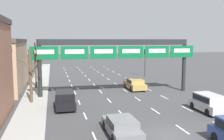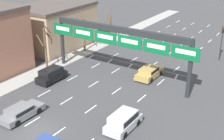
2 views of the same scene
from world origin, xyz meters
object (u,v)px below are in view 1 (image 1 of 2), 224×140
suv_silver (208,102)px  tree_bare_third (31,72)px  sign_gantry (117,50)px  tree_bare_second (39,64)px  car_grey (122,126)px  tree_bare_closest (36,66)px  car_gold (135,84)px  traffic_light_near_gantry (145,57)px  suv_black (65,99)px

suv_silver → tree_bare_third: (-16.10, 6.90, 2.42)m
sign_gantry → tree_bare_second: 16.52m
car_grey → tree_bare_third: size_ratio=0.73×
car_grey → sign_gantry: bearing=76.8°
suv_silver → tree_bare_second: bearing=125.9°
car_grey → suv_silver: 10.14m
sign_gantry → tree_bare_closest: 11.70m
suv_silver → car_gold: size_ratio=0.90×
traffic_light_near_gantry → tree_bare_third: tree_bare_third is taller
suv_silver → car_grey: bearing=-158.3°
suv_black → traffic_light_near_gantry: 24.23m
suv_silver → tree_bare_closest: bearing=136.9°
sign_gantry → tree_bare_second: sign_gantry is taller
car_gold → tree_bare_closest: bearing=165.0°
sign_gantry → car_gold: sign_gantry is taller
tree_bare_closest → traffic_light_near_gantry: bearing=22.2°
sign_gantry → car_grey: 14.21m
sign_gantry → suv_black: (-6.53, -5.04, -4.51)m
car_gold → suv_black: (-9.66, -7.45, 0.16)m
tree_bare_closest → tree_bare_third: 8.28m
sign_gantry → car_grey: bearing=-103.2°
car_grey → tree_bare_third: (-6.68, 10.65, 2.65)m
car_grey → tree_bare_closest: tree_bare_closest is taller
suv_silver → car_gold: 12.14m
car_gold → tree_bare_third: size_ratio=0.71×
tree_bare_closest → tree_bare_second: bearing=89.7°
car_gold → tree_bare_second: size_ratio=0.83×
suv_black → tree_bare_third: bearing=140.5°
car_grey → tree_bare_second: size_ratio=0.85×
tree_bare_third → tree_bare_second: bearing=90.2°
suv_silver → car_gold: suv_silver is taller
car_grey → suv_black: 8.73m
tree_bare_third → traffic_light_near_gantry: bearing=40.6°
sign_gantry → suv_silver: sign_gantry is taller
suv_silver → tree_bare_closest: 22.29m
traffic_light_near_gantry → tree_bare_closest: size_ratio=0.94×
car_gold → tree_bare_third: (-12.88, -4.81, 2.57)m
sign_gantry → traffic_light_near_gantry: bearing=56.8°
sign_gantry → car_gold: size_ratio=4.50×
tree_bare_second → car_gold: bearing=-39.4°
car_gold → tree_bare_closest: tree_bare_closest is taller
suv_black → tree_bare_second: 18.46m
suv_black → tree_bare_second: tree_bare_second is taller
suv_silver → traffic_light_near_gantry: (2.49, 22.80, 2.62)m
suv_black → tree_bare_third: tree_bare_third is taller
suv_silver → tree_bare_second: tree_bare_second is taller
suv_silver → tree_bare_second: (-16.15, 22.33, 1.85)m
traffic_light_near_gantry → tree_bare_third: size_ratio=0.79×
car_gold → tree_bare_second: (-12.93, 10.62, 2.00)m
car_gold → tree_bare_third: tree_bare_third is taller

